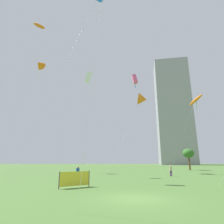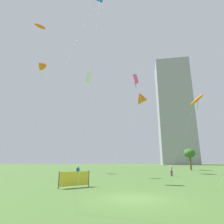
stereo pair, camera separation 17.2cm
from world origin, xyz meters
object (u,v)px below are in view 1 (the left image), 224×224
at_px(kite_flying_0, 196,100).
at_px(kite_flying_3, 40,64).
at_px(person_standing_1, 171,170).
at_px(park_tree_1, 188,153).
at_px(kite_flying_8, 88,77).
at_px(person_standing_0, 78,173).
at_px(event_banner, 75,179).
at_px(kite_flying_6, 39,26).
at_px(kite_flying_5, 143,99).
at_px(kite_flying_4, 135,79).
at_px(distant_highrise_0, 173,111).

height_order(kite_flying_0, kite_flying_3, kite_flying_3).
distance_m(person_standing_1, park_tree_1, 21.70).
bearing_deg(person_standing_1, kite_flying_8, -121.69).
height_order(person_standing_0, event_banner, person_standing_0).
xyz_separation_m(kite_flying_3, kite_flying_6, (1.73, -7.05, 5.22)).
distance_m(person_standing_0, person_standing_1, 14.65).
bearing_deg(person_standing_0, kite_flying_6, 14.43).
height_order(person_standing_0, kite_flying_0, kite_flying_0).
bearing_deg(kite_flying_0, kite_flying_5, -159.65).
xyz_separation_m(person_standing_1, kite_flying_3, (-25.95, 12.61, 24.05)).
relative_size(person_standing_1, park_tree_1, 0.30).
distance_m(person_standing_1, kite_flying_6, 38.40).
relative_size(kite_flying_4, kite_flying_5, 1.24).
bearing_deg(distant_highrise_0, park_tree_1, -97.21).
bearing_deg(person_standing_0, distant_highrise_0, -54.17).
distance_m(kite_flying_6, distant_highrise_0, 101.92).
xyz_separation_m(person_standing_1, kite_flying_4, (-3.58, 7.87, 18.28)).
distance_m(kite_flying_4, event_banner, 28.35).
distance_m(person_standing_1, event_banner, 17.06).
height_order(kite_flying_3, distant_highrise_0, distant_highrise_0).
height_order(kite_flying_0, kite_flying_8, kite_flying_0).
xyz_separation_m(kite_flying_5, event_banner, (-10.45, -20.48, -14.25)).
height_order(kite_flying_4, kite_flying_8, kite_flying_4).
height_order(person_standing_0, park_tree_1, park_tree_1).
relative_size(kite_flying_0, kite_flying_6, 0.57).
distance_m(person_standing_0, kite_flying_0, 36.56).
relative_size(person_standing_1, distant_highrise_0, 0.02).
xyz_separation_m(kite_flying_4, kite_flying_8, (-8.47, -14.59, -6.68)).
bearing_deg(park_tree_1, kite_flying_6, -160.13).
relative_size(kite_flying_5, kite_flying_8, 1.23).
xyz_separation_m(person_standing_0, kite_flying_3, (-13.18, 19.79, 24.01)).
relative_size(kite_flying_0, park_tree_1, 3.43).
height_order(person_standing_0, kite_flying_6, kite_flying_6).
bearing_deg(event_banner, kite_flying_5, 62.97).
height_order(kite_flying_3, kite_flying_8, kite_flying_3).
xyz_separation_m(park_tree_1, event_banner, (-23.51, -30.11, -3.30)).
bearing_deg(event_banner, kite_flying_6, 124.41).
distance_m(kite_flying_4, park_tree_1, 23.60).
height_order(kite_flying_6, event_banner, kite_flying_6).
bearing_deg(park_tree_1, kite_flying_3, -171.21).
relative_size(kite_flying_0, kite_flying_4, 0.88).
bearing_deg(kite_flying_0, kite_flying_8, -139.72).
distance_m(person_standing_1, kite_flying_0, 24.55).
height_order(person_standing_0, kite_flying_8, kite_flying_8).
relative_size(kite_flying_6, park_tree_1, 5.98).
bearing_deg(person_standing_0, person_standing_1, -88.15).
relative_size(kite_flying_4, kite_flying_8, 1.53).
bearing_deg(event_banner, person_standing_0, 95.23).
relative_size(person_standing_1, kite_flying_6, 0.05).
xyz_separation_m(person_standing_0, event_banner, (0.42, -4.58, -0.23)).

